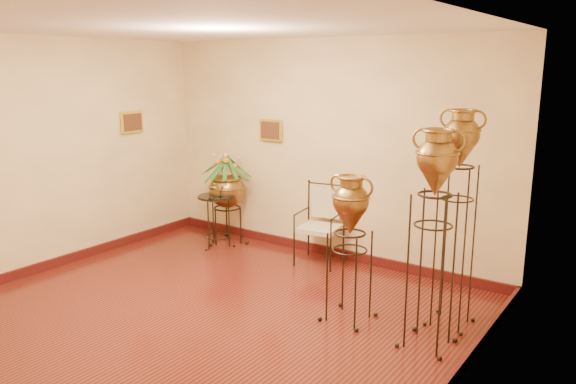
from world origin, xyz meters
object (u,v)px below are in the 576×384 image
Objects in this scene: armchair at (319,225)px; side_table at (217,220)px; planter_urn at (227,186)px; amphora_tall at (456,217)px; amphora_mid at (432,239)px.

side_table is (-1.51, -0.23, -0.12)m from armchair.
amphora_tall is at bearing -11.88° from planter_urn.
planter_urn is (-3.47, 0.73, -0.25)m from amphora_tall.
amphora_mid is at bearing -16.69° from side_table.
amphora_mid is 1.35× the size of planter_urn.
amphora_tall reaches higher than armchair.
amphora_mid is 2.36m from armchair.
amphora_tall reaches higher than side_table.
armchair is 1.54m from side_table.
side_table is at bearing -87.37° from planter_urn.
planter_urn reaches higher than armchair.
planter_urn is 1.56m from armchair.
planter_urn reaches higher than side_table.
amphora_tall is 3.56m from side_table.
amphora_tall is at bearing 87.82° from amphora_mid.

